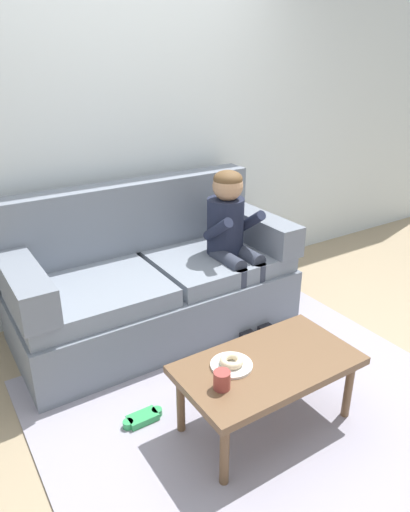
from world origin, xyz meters
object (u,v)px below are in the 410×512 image
Objects in this scene: couch at (151,281)px; toy_controller at (143,418)px; coffee_table at (268,369)px; person_child at (232,233)px; donut at (232,361)px; mug at (222,380)px.

toy_controller is (-0.50, -0.85, -0.33)m from couch.
couch is 2.07× the size of coffee_table.
person_child is 9.18× the size of donut.
mug is (-0.26, -1.25, 0.09)m from couch.
person_child is at bearing 52.54° from mug.
mug is 0.63m from toy_controller.
mug reaches higher than donut.
coffee_table reaches higher than toy_controller.
person_child is at bearing 54.52° from donut.
person_child reaches higher than coffee_table.
person_child is (0.48, 1.00, 0.32)m from coffee_table.
person_child is 1.33m from mug.
coffee_table is at bearing -21.49° from donut.
person_child is at bearing -21.77° from couch.
donut is 0.53× the size of toy_controller.
person_child is (0.53, -0.21, 0.31)m from couch.
donut is at bearing -96.49° from couch.
coffee_table is at bearing -23.45° from toy_controller.
coffee_table is 4.08× the size of toy_controller.
toy_controller is (-0.37, 0.29, -0.41)m from donut.
person_child reaches higher than couch.
coffee_table is at bearing -87.72° from couch.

